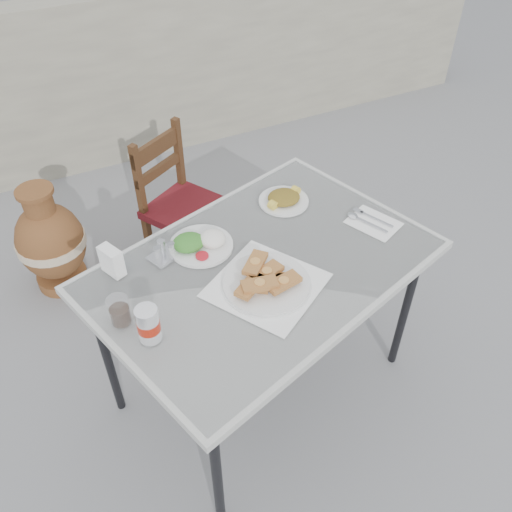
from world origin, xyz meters
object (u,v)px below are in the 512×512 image
cafe_table (263,273)px  salad_chopped_plate (284,199)px  salad_rice_plate (200,243)px  chair (181,205)px  pide_plate (266,279)px  terracotta_urn (51,242)px  condiment_caddy (164,253)px  cola_glass (120,312)px  soda_can (148,324)px  napkin_holder (112,261)px

cafe_table → salad_chopped_plate: (0.27, 0.32, 0.08)m
salad_rice_plate → chair: size_ratio=0.30×
salad_rice_plate → pide_plate: bearing=-65.8°
chair → terracotta_urn: chair is taller
pide_plate → salad_rice_plate: bearing=114.2°
pide_plate → condiment_caddy: size_ratio=3.77×
terracotta_urn → salad_chopped_plate: bearing=-40.0°
cola_glass → pide_plate: bearing=-7.2°
cafe_table → soda_can: bearing=-162.1°
salad_chopped_plate → napkin_holder: napkin_holder is taller
salad_chopped_plate → pide_plate: bearing=-125.6°
soda_can → salad_chopped_plate: bearing=31.7°
salad_rice_plate → salad_chopped_plate: 0.48m
salad_rice_plate → chair: 0.89m
soda_can → condiment_caddy: soda_can is taller
condiment_caddy → chair: condiment_caddy is taller
cafe_table → salad_chopped_plate: salad_chopped_plate is taller
condiment_caddy → terracotta_urn: 1.18m
pide_plate → salad_chopped_plate: size_ratio=2.29×
pide_plate → condiment_caddy: bearing=132.6°
cafe_table → salad_rice_plate: size_ratio=5.85×
cafe_table → terracotta_urn: size_ratio=2.33×
condiment_caddy → salad_chopped_plate: bearing=10.8°
cafe_table → chair: chair is taller
cafe_table → salad_rice_plate: 0.29m
napkin_holder → terracotta_urn: size_ratio=0.18×
cola_glass → condiment_caddy: size_ratio=0.81×
condiment_caddy → terracotta_urn: (-0.40, 0.97, -0.54)m
cafe_table → pide_plate: size_ratio=2.97×
cola_glass → napkin_holder: size_ratio=0.95×
salad_rice_plate → cola_glass: size_ratio=2.37×
pide_plate → terracotta_urn: bearing=118.4°
salad_chopped_plate → cola_glass: 0.94m
pide_plate → napkin_holder: napkin_holder is taller
soda_can → napkin_holder: bearing=93.8°
cola_glass → terracotta_urn: bearing=96.9°
pide_plate → cola_glass: bearing=172.8°
soda_can → condiment_caddy: 0.42m
terracotta_urn → condiment_caddy: bearing=-67.6°
cafe_table → terracotta_urn: (-0.75, 1.17, -0.45)m
cafe_table → condiment_caddy: size_ratio=11.20×
cola_glass → soda_can: bearing=-59.3°
soda_can → napkin_holder: size_ratio=1.21×
condiment_caddy → salad_rice_plate: bearing=-1.7°
pide_plate → salad_chopped_plate: pide_plate is taller
condiment_caddy → terracotta_urn: size_ratio=0.21×
napkin_holder → terracotta_urn: bearing=78.2°
chair → cola_glass: bearing=-149.3°
salad_rice_plate → soda_can: 0.50m
salad_chopped_plate → terracotta_urn: size_ratio=0.34×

